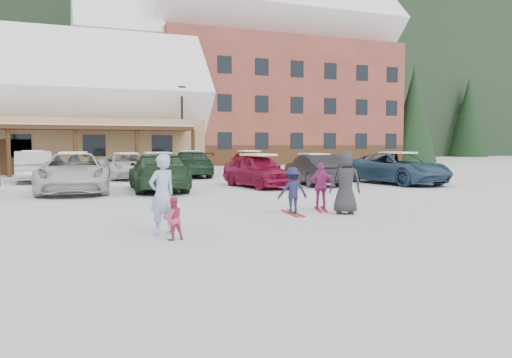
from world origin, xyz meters
name	(u,v)px	position (x,y,z in m)	size (l,w,h in m)	color
ground	(259,224)	(0.00, 0.00, 0.00)	(160.00, 160.00, 0.00)	silver
forested_hillside	(86,49)	(0.00, 85.00, 19.00)	(300.00, 70.00, 38.00)	black
alpine_hotel	(253,79)	(14.27, 38.00, 8.63)	(31.48, 14.01, 21.48)	brown
lamp_post	(182,123)	(3.51, 23.53, 3.35)	(0.50, 0.25, 5.91)	black
conifer_1	(414,102)	(30.00, 32.00, 6.26)	(4.84, 4.84, 11.22)	black
conifer_3	(163,115)	(6.00, 44.00, 5.12)	(3.96, 3.96, 9.18)	black
conifer_4	(369,109)	(34.00, 46.00, 6.54)	(5.06, 5.06, 11.73)	black
adult_skier	(162,194)	(-2.41, -0.56, 0.85)	(0.62, 0.41, 1.70)	#9CB0D5
toddler_red	(173,219)	(-2.32, -1.22, 0.43)	(0.42, 0.32, 0.86)	#C53961
child_navy	(293,191)	(1.48, 1.29, 0.63)	(0.82, 0.47, 1.27)	#1A1E3F
skis_child_navy	(292,213)	(1.48, 1.29, 0.01)	(0.20, 1.40, 0.03)	red
child_magenta	(321,186)	(2.62, 1.76, 0.68)	(0.80, 0.33, 1.37)	#B52F88
skis_child_magenta	(321,209)	(2.62, 1.76, 0.01)	(0.20, 1.40, 0.03)	red
bystander_dark	(345,182)	(2.79, 0.74, 0.86)	(0.84, 0.55, 1.72)	#29292C
parked_car_2	(74,173)	(-3.92, 9.85, 0.78)	(2.60, 5.63, 1.57)	silver
parked_car_3	(158,172)	(-0.70, 9.45, 0.77)	(2.16, 5.30, 1.54)	#203F25
parked_car_4	(258,171)	(3.68, 9.44, 0.72)	(1.71, 4.24, 1.44)	maroon
parked_car_5	(314,169)	(6.57, 9.72, 0.72)	(1.52, 4.36, 1.44)	black
parked_car_6	(397,168)	(10.56, 8.79, 0.75)	(2.49, 5.41, 1.50)	navy
parked_car_9	(33,167)	(-5.72, 16.35, 0.77)	(1.64, 4.69, 1.55)	silver
parked_car_10	(126,166)	(-1.11, 17.00, 0.70)	(2.34, 5.07, 1.41)	silver
parked_car_11	(190,164)	(2.55, 17.33, 0.75)	(2.09, 5.15, 1.49)	#1B3523
parked_car_12	(249,163)	(6.31, 17.68, 0.75)	(1.76, 4.38, 1.49)	#99100A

